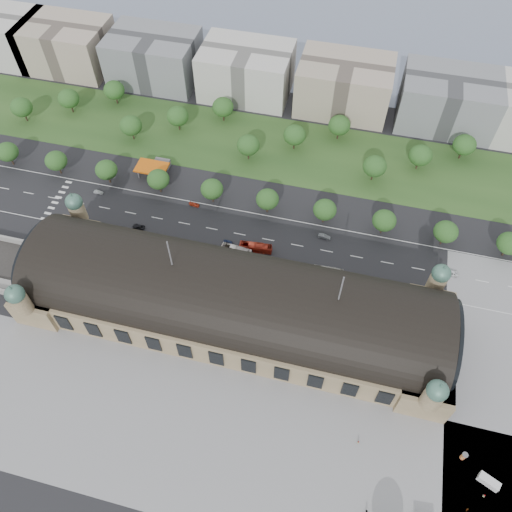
% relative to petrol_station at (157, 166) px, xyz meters
% --- Properties ---
extents(ground, '(900.00, 900.00, 0.00)m').
position_rel_petrol_station_xyz_m(ground, '(53.91, -65.28, -2.95)').
color(ground, black).
rests_on(ground, ground).
extents(station, '(150.00, 48.40, 44.30)m').
position_rel_petrol_station_xyz_m(station, '(53.91, -65.28, 7.33)').
color(station, tan).
rests_on(station, ground).
extents(plaza_south, '(190.00, 48.00, 0.12)m').
position_rel_petrol_station_xyz_m(plaza_south, '(63.91, -109.28, -2.95)').
color(plaza_south, gray).
rests_on(plaza_south, ground).
extents(road_slab, '(260.00, 26.00, 0.10)m').
position_rel_petrol_station_xyz_m(road_slab, '(33.91, -27.28, -2.95)').
color(road_slab, black).
rests_on(road_slab, ground).
extents(grass_belt, '(300.00, 45.00, 0.10)m').
position_rel_petrol_station_xyz_m(grass_belt, '(38.91, 27.72, -2.95)').
color(grass_belt, '#24451B').
rests_on(grass_belt, ground).
extents(petrol_station, '(14.00, 13.00, 5.05)m').
position_rel_petrol_station_xyz_m(petrol_station, '(0.00, 0.00, 0.00)').
color(petrol_station, '#CE590C').
rests_on(petrol_station, ground).
extents(office_0, '(45.00, 32.00, 24.00)m').
position_rel_petrol_station_xyz_m(office_0, '(-116.09, 67.72, 9.05)').
color(office_0, beige).
rests_on(office_0, ground).
extents(office_1, '(45.00, 32.00, 24.00)m').
position_rel_petrol_station_xyz_m(office_1, '(-76.09, 67.72, 9.05)').
color(office_1, tan).
rests_on(office_1, ground).
extents(office_2, '(45.00, 32.00, 24.00)m').
position_rel_petrol_station_xyz_m(office_2, '(-26.09, 67.72, 9.05)').
color(office_2, gray).
rests_on(office_2, ground).
extents(office_3, '(45.00, 32.00, 24.00)m').
position_rel_petrol_station_xyz_m(office_3, '(23.91, 67.72, 9.05)').
color(office_3, beige).
rests_on(office_3, ground).
extents(office_4, '(45.00, 32.00, 24.00)m').
position_rel_petrol_station_xyz_m(office_4, '(73.91, 67.72, 9.05)').
color(office_4, tan).
rests_on(office_4, ground).
extents(office_5, '(45.00, 32.00, 24.00)m').
position_rel_petrol_station_xyz_m(office_5, '(123.91, 67.72, 9.05)').
color(office_5, gray).
rests_on(office_5, ground).
extents(tree_row_0, '(9.60, 9.60, 11.52)m').
position_rel_petrol_station_xyz_m(tree_row_0, '(-66.09, -12.28, 4.48)').
color(tree_row_0, '#2D2116').
rests_on(tree_row_0, ground).
extents(tree_row_1, '(9.60, 9.60, 11.52)m').
position_rel_petrol_station_xyz_m(tree_row_1, '(-42.09, -12.28, 4.48)').
color(tree_row_1, '#2D2116').
rests_on(tree_row_1, ground).
extents(tree_row_2, '(9.60, 9.60, 11.52)m').
position_rel_petrol_station_xyz_m(tree_row_2, '(-18.09, -12.28, 4.48)').
color(tree_row_2, '#2D2116').
rests_on(tree_row_2, ground).
extents(tree_row_3, '(9.60, 9.60, 11.52)m').
position_rel_petrol_station_xyz_m(tree_row_3, '(5.91, -12.28, 4.48)').
color(tree_row_3, '#2D2116').
rests_on(tree_row_3, ground).
extents(tree_row_4, '(9.60, 9.60, 11.52)m').
position_rel_petrol_station_xyz_m(tree_row_4, '(29.91, -12.28, 4.48)').
color(tree_row_4, '#2D2116').
rests_on(tree_row_4, ground).
extents(tree_row_5, '(9.60, 9.60, 11.52)m').
position_rel_petrol_station_xyz_m(tree_row_5, '(53.91, -12.28, 4.48)').
color(tree_row_5, '#2D2116').
rests_on(tree_row_5, ground).
extents(tree_row_6, '(9.60, 9.60, 11.52)m').
position_rel_petrol_station_xyz_m(tree_row_6, '(77.91, -12.28, 4.48)').
color(tree_row_6, '#2D2116').
rests_on(tree_row_6, ground).
extents(tree_row_7, '(9.60, 9.60, 11.52)m').
position_rel_petrol_station_xyz_m(tree_row_7, '(101.91, -12.28, 4.48)').
color(tree_row_7, '#2D2116').
rests_on(tree_row_7, ground).
extents(tree_row_8, '(9.60, 9.60, 11.52)m').
position_rel_petrol_station_xyz_m(tree_row_8, '(125.91, -12.28, 4.48)').
color(tree_row_8, '#2D2116').
rests_on(tree_row_8, ground).
extents(tree_row_9, '(9.60, 9.60, 11.52)m').
position_rel_petrol_station_xyz_m(tree_row_9, '(149.91, -12.28, 4.48)').
color(tree_row_9, '#2D2116').
rests_on(tree_row_9, ground).
extents(tree_belt_0, '(10.40, 10.40, 12.48)m').
position_rel_petrol_station_xyz_m(tree_belt_0, '(-76.09, 17.72, 5.10)').
color(tree_belt_0, '#2D2116').
rests_on(tree_belt_0, ground).
extents(tree_belt_1, '(10.40, 10.40, 12.48)m').
position_rel_petrol_station_xyz_m(tree_belt_1, '(-57.09, 29.72, 5.10)').
color(tree_belt_1, '#2D2116').
rests_on(tree_belt_1, ground).
extents(tree_belt_2, '(10.40, 10.40, 12.48)m').
position_rel_petrol_station_xyz_m(tree_belt_2, '(-38.09, 41.72, 5.10)').
color(tree_belt_2, '#2D2116').
rests_on(tree_belt_2, ground).
extents(tree_belt_3, '(10.40, 10.40, 12.48)m').
position_rel_petrol_station_xyz_m(tree_belt_3, '(-19.09, 17.72, 5.10)').
color(tree_belt_3, '#2D2116').
rests_on(tree_belt_3, ground).
extents(tree_belt_4, '(10.40, 10.40, 12.48)m').
position_rel_petrol_station_xyz_m(tree_belt_4, '(-0.09, 29.72, 5.10)').
color(tree_belt_4, '#2D2116').
rests_on(tree_belt_4, ground).
extents(tree_belt_5, '(10.40, 10.40, 12.48)m').
position_rel_petrol_station_xyz_m(tree_belt_5, '(18.91, 41.72, 5.10)').
color(tree_belt_5, '#2D2116').
rests_on(tree_belt_5, ground).
extents(tree_belt_6, '(10.40, 10.40, 12.48)m').
position_rel_petrol_station_xyz_m(tree_belt_6, '(37.91, 17.72, 5.10)').
color(tree_belt_6, '#2D2116').
rests_on(tree_belt_6, ground).
extents(tree_belt_7, '(10.40, 10.40, 12.48)m').
position_rel_petrol_station_xyz_m(tree_belt_7, '(56.91, 29.72, 5.10)').
color(tree_belt_7, '#2D2116').
rests_on(tree_belt_7, ground).
extents(tree_belt_8, '(10.40, 10.40, 12.48)m').
position_rel_petrol_station_xyz_m(tree_belt_8, '(75.91, 41.72, 5.10)').
color(tree_belt_8, '#2D2116').
rests_on(tree_belt_8, ground).
extents(tree_belt_9, '(10.40, 10.40, 12.48)m').
position_rel_petrol_station_xyz_m(tree_belt_9, '(94.91, 17.72, 5.10)').
color(tree_belt_9, '#2D2116').
rests_on(tree_belt_9, ground).
extents(tree_belt_10, '(10.40, 10.40, 12.48)m').
position_rel_petrol_station_xyz_m(tree_belt_10, '(113.91, 29.72, 5.10)').
color(tree_belt_10, '#2D2116').
rests_on(tree_belt_10, ground).
extents(tree_belt_11, '(10.40, 10.40, 12.48)m').
position_rel_petrol_station_xyz_m(tree_belt_11, '(132.91, 41.72, 5.10)').
color(tree_belt_11, '#2D2116').
rests_on(tree_belt_11, ground).
extents(traffic_car_1, '(4.08, 1.49, 1.33)m').
position_rel_petrol_station_xyz_m(traffic_car_1, '(-20.15, -19.88, -2.28)').
color(traffic_car_1, gray).
rests_on(traffic_car_1, ground).
extents(traffic_car_2, '(5.19, 2.51, 1.43)m').
position_rel_petrol_station_xyz_m(traffic_car_2, '(4.49, -34.14, -2.24)').
color(traffic_car_2, black).
rests_on(traffic_car_2, ground).
extents(traffic_car_3, '(4.67, 2.25, 1.31)m').
position_rel_petrol_station_xyz_m(traffic_car_3, '(22.88, -16.60, -2.29)').
color(traffic_car_3, maroon).
rests_on(traffic_car_3, ground).
extents(traffic_car_4, '(3.99, 2.02, 1.30)m').
position_rel_petrol_station_xyz_m(traffic_car_4, '(42.39, -32.79, -2.30)').
color(traffic_car_4, '#182345').
rests_on(traffic_car_4, ground).
extents(traffic_car_5, '(5.14, 2.25, 1.64)m').
position_rel_petrol_station_xyz_m(traffic_car_5, '(79.81, -20.79, -2.13)').
color(traffic_car_5, slate).
rests_on(traffic_car_5, ground).
extents(traffic_car_6, '(5.54, 2.65, 1.52)m').
position_rel_petrol_station_xyz_m(traffic_car_6, '(130.02, -26.74, -2.19)').
color(traffic_car_6, white).
rests_on(traffic_car_6, ground).
extents(parked_car_0, '(4.03, 3.53, 1.32)m').
position_rel_petrol_station_xyz_m(parked_car_0, '(-6.05, -40.28, -2.29)').
color(parked_car_0, black).
rests_on(parked_car_0, ground).
extents(parked_car_1, '(5.92, 4.58, 1.50)m').
position_rel_petrol_station_xyz_m(parked_car_1, '(6.70, -41.94, -2.20)').
color(parked_car_1, maroon).
rests_on(parked_car_1, ground).
extents(parked_car_2, '(5.01, 3.86, 1.35)m').
position_rel_petrol_station_xyz_m(parked_car_2, '(6.83, -40.28, -2.27)').
color(parked_car_2, '#1B2B4D').
rests_on(parked_car_2, ground).
extents(parked_car_3, '(4.56, 3.16, 1.44)m').
position_rel_petrol_station_xyz_m(parked_car_3, '(-2.64, -44.00, -2.23)').
color(parked_car_3, '#585C60').
rests_on(parked_car_3, ground).
extents(parked_car_4, '(4.22, 3.28, 1.34)m').
position_rel_petrol_station_xyz_m(parked_car_4, '(22.63, -40.60, -2.28)').
color(parked_car_4, silver).
rests_on(parked_car_4, ground).
extents(parked_car_5, '(5.28, 3.92, 1.33)m').
position_rel_petrol_station_xyz_m(parked_car_5, '(7.41, -44.28, -2.28)').
color(parked_car_5, gray).
rests_on(parked_car_5, ground).
extents(parked_car_6, '(4.76, 4.29, 1.33)m').
position_rel_petrol_station_xyz_m(parked_car_6, '(31.83, -40.28, -2.28)').
color(parked_car_6, black).
rests_on(parked_car_6, ground).
extents(bus_west, '(13.42, 4.12, 3.68)m').
position_rel_petrol_station_xyz_m(bus_west, '(54.19, -33.78, -1.11)').
color(bus_west, '#B8301D').
rests_on(bus_west, ground).
extents(bus_mid, '(12.85, 4.14, 3.52)m').
position_rel_petrol_station_xyz_m(bus_mid, '(47.24, -37.04, -1.19)').
color(bus_mid, beige).
rests_on(bus_mid, ground).
extents(bus_east, '(12.02, 3.21, 3.32)m').
position_rel_petrol_station_xyz_m(bus_east, '(84.12, -38.28, -1.29)').
color(bus_east, beige).
rests_on(bus_east, ground).
extents(van_east, '(6.64, 4.76, 2.67)m').
position_rel_petrol_station_xyz_m(van_east, '(141.42, -101.21, -1.67)').
color(van_east, silver).
rests_on(van_east, ground).
extents(advertising_column, '(1.77, 1.77, 3.37)m').
position_rel_petrol_station_xyz_m(advertising_column, '(134.49, -95.88, -1.20)').
color(advertising_column, '#DB365C').
rests_on(advertising_column, ground).
extents(pedestrian_0, '(0.79, 0.47, 1.61)m').
position_rel_petrol_station_xyz_m(pedestrian_0, '(103.27, -99.22, -2.15)').
color(pedestrian_0, gray).
rests_on(pedestrian_0, ground).
extents(pedestrian_1, '(0.67, 0.80, 1.88)m').
position_rel_petrol_station_xyz_m(pedestrian_1, '(135.72, -110.40, -2.01)').
color(pedestrian_1, gray).
rests_on(pedestrian_1, ground).
extents(pedestrian_4, '(1.15, 1.24, 1.84)m').
position_rel_petrol_station_xyz_m(pedestrian_4, '(107.84, -117.94, -2.03)').
color(pedestrian_4, gray).
rests_on(pedestrian_4, ground).
extents(pedestrian_5, '(0.79, 0.93, 1.64)m').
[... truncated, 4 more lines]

